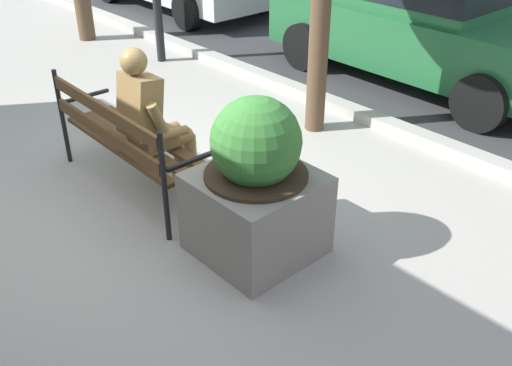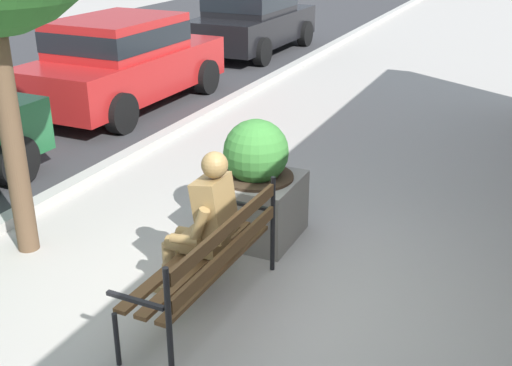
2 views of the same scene
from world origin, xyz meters
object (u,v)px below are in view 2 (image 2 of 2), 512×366
Objects in this scene: parked_car_red at (123,59)px; parked_car_black at (252,18)px; park_bench at (211,257)px; concrete_planter at (256,187)px; bronze_statue_seated at (201,227)px.

parked_car_black is at bearing 0.00° from parked_car_red.
concrete_planter reaches higher than park_bench.
park_bench is at bearing -137.47° from bronze_statue_seated.
parked_car_red is 5.32m from parked_car_black.
park_bench is 0.44× the size of parked_car_black.
bronze_statue_seated is at bearing -138.68° from parked_car_red.
parked_car_black reaches higher than park_bench.
parked_car_black is (5.32, 0.00, 0.00)m from parked_car_red.
park_bench is at bearing -170.02° from concrete_planter.
park_bench is 0.34m from bronze_statue_seated.
bronze_statue_seated is at bearing -157.45° from parked_car_black.
parked_car_red is at bearing 49.43° from concrete_planter.
concrete_planter is 0.31× the size of parked_car_black.
parked_car_black reaches higher than concrete_planter.
concrete_planter is 9.79m from parked_car_black.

